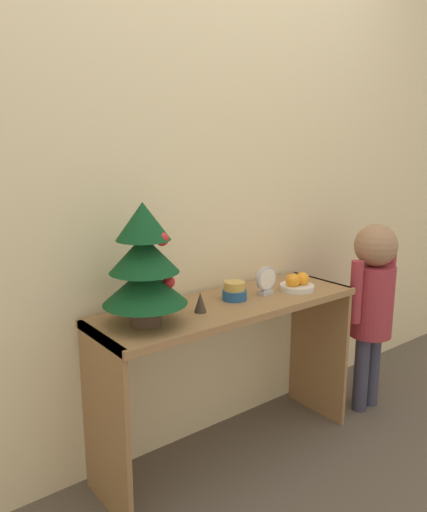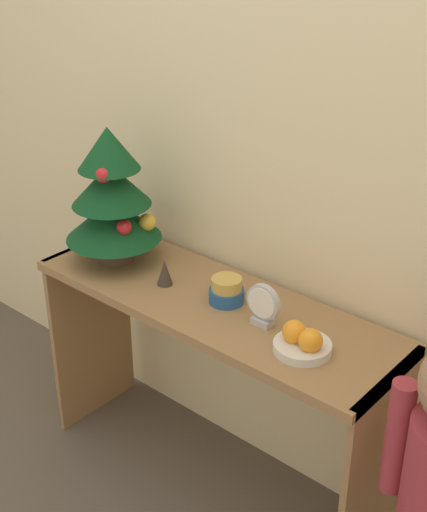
# 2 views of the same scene
# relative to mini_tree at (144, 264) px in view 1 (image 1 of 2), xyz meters

# --- Properties ---
(ground_plane) EXTENTS (12.00, 12.00, 0.00)m
(ground_plane) POSITION_rel_mini_tree_xyz_m (0.41, -0.18, -0.93)
(ground_plane) COLOR brown
(back_wall) EXTENTS (7.00, 0.05, 2.50)m
(back_wall) POSITION_rel_mini_tree_xyz_m (0.41, 0.25, 0.32)
(back_wall) COLOR beige
(back_wall) RESTS_ON ground_plane
(console_table) EXTENTS (1.20, 0.39, 0.71)m
(console_table) POSITION_rel_mini_tree_xyz_m (0.41, 0.01, -0.38)
(console_table) COLOR olive
(console_table) RESTS_ON ground_plane
(mini_tree) EXTENTS (0.31, 0.31, 0.45)m
(mini_tree) POSITION_rel_mini_tree_xyz_m (0.00, 0.00, 0.00)
(mini_tree) COLOR #4C3828
(mini_tree) RESTS_ON console_table
(fruit_bowl) EXTENTS (0.16, 0.16, 0.08)m
(fruit_bowl) POSITION_rel_mini_tree_xyz_m (0.77, -0.04, -0.20)
(fruit_bowl) COLOR silver
(fruit_bowl) RESTS_ON console_table
(singing_bowl) EXTENTS (0.11, 0.11, 0.08)m
(singing_bowl) POSITION_rel_mini_tree_xyz_m (0.45, 0.03, -0.19)
(singing_bowl) COLOR #235189
(singing_bowl) RESTS_ON console_table
(desk_clock) EXTENTS (0.11, 0.04, 0.13)m
(desk_clock) POSITION_rel_mini_tree_xyz_m (0.61, -0.00, -0.16)
(desk_clock) COLOR #B2B2B7
(desk_clock) RESTS_ON console_table
(figurine) EXTENTS (0.05, 0.05, 0.08)m
(figurine) POSITION_rel_mini_tree_xyz_m (0.24, -0.01, -0.19)
(figurine) COLOR #382D23
(figurine) RESTS_ON console_table
(child_figure) EXTENTS (0.33, 0.21, 0.98)m
(child_figure) POSITION_rel_mini_tree_xyz_m (1.23, -0.12, -0.32)
(child_figure) COLOR #38384C
(child_figure) RESTS_ON ground_plane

